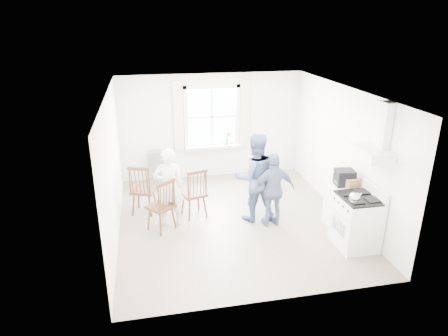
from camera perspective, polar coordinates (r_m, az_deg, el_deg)
The scene contains 16 objects.
room_shell at distance 7.62m, azimuth 1.45°, elevation 1.22°, with size 4.62×5.12×2.64m.
window_assembly at distance 9.87m, azimuth -1.72°, elevation 6.79°, with size 1.88×0.24×1.70m.
range_hood at distance 7.02m, azimuth 20.82°, elevation 3.27°, with size 0.45×0.76×0.94m.
shelf_unit at distance 9.95m, azimuth -9.51°, elevation 0.20°, with size 0.40×0.30×0.80m, color gray.
gas_stove at distance 7.46m, azimuth 18.38°, elevation -7.20°, with size 0.68×0.76×1.12m.
kettle at distance 7.01m, azimuth 18.16°, elevation -4.00°, with size 0.18×0.18×0.26m.
low_cabinet at distance 8.05m, azimuth 16.39°, elevation -5.12°, with size 0.50×0.55×0.90m, color white.
stereo_stack at distance 7.76m, azimuth 16.83°, elevation -1.31°, with size 0.37×0.34×0.30m.
cardboard_box at distance 7.73m, azimuth 17.73°, elevation -2.00°, with size 0.27×0.19×0.17m, color #987149.
windsor_chair_a at distance 7.98m, azimuth -4.05°, elevation -2.91°, with size 0.56×0.55×1.07m.
windsor_chair_b at distance 8.24m, azimuth -11.78°, elevation -2.40°, with size 0.58×0.58×1.09m.
windsor_chair_c at distance 7.55m, azimuth -8.53°, elevation -4.59°, with size 0.62×0.62×1.06m.
person_left at distance 7.73m, azimuth -7.86°, elevation -2.75°, with size 0.58×0.58×1.58m, color white.
person_mid at distance 7.87m, azimuth 4.43°, elevation -1.37°, with size 0.87×0.87×1.79m, color #4C608E.
person_right at distance 7.72m, azimuth 7.08°, elevation -3.14°, with size 0.87×0.87×1.48m, color navy.
potted_plant at distance 9.98m, azimuth 0.50°, elevation 4.28°, with size 0.18×0.18×0.33m, color #377B38.
Camera 1 is at (-1.62, -6.99, 3.86)m, focal length 32.00 mm.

